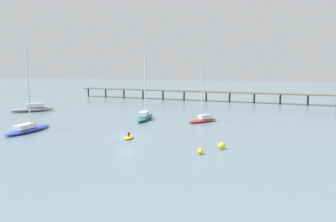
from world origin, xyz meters
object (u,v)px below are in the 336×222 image
sailboat_blue (28,128)px  sailboat_red (203,119)px  sailboat_teal (145,116)px  sailboat_gray (32,108)px  mooring_buoy_inner (200,151)px  mooring_buoy_outer (222,146)px  pier (251,90)px  dinghy_yellow (129,137)px

sailboat_blue → sailboat_red: bearing=37.4°
sailboat_teal → sailboat_red: bearing=4.9°
sailboat_gray → mooring_buoy_inner: 52.87m
sailboat_blue → mooring_buoy_outer: sailboat_blue is taller
sailboat_blue → pier: bearing=61.8°
sailboat_blue → mooring_buoy_outer: bearing=-1.4°
sailboat_red → mooring_buoy_inner: bearing=-77.6°
sailboat_blue → mooring_buoy_outer: 31.97m
sailboat_blue → mooring_buoy_inner: size_ratio=16.13×
sailboat_gray → dinghy_yellow: bearing=-29.1°
pier → sailboat_teal: size_ratio=6.53×
sailboat_blue → sailboat_red: 31.31m
sailboat_teal → mooring_buoy_outer: bearing=-44.9°
sailboat_gray → mooring_buoy_outer: size_ratio=17.05×
sailboat_blue → mooring_buoy_inner: (29.97, -4.18, -0.30)m
sailboat_teal → mooring_buoy_outer: size_ratio=15.27×
sailboat_red → mooring_buoy_outer: bearing=-70.3°
sailboat_teal → mooring_buoy_inner: (16.90, -22.19, -0.46)m
sailboat_blue → sailboat_red: size_ratio=1.07×
pier → mooring_buoy_inner: (-0.48, -60.94, -3.35)m
sailboat_blue → mooring_buoy_inner: 30.26m
sailboat_blue → mooring_buoy_inner: bearing=-7.9°
sailboat_gray → sailboat_red: bearing=-1.7°
dinghy_yellow → mooring_buoy_outer: size_ratio=3.13×
sailboat_blue → mooring_buoy_inner: sailboat_blue is taller
pier → sailboat_red: (-5.57, -37.74, -3.01)m
sailboat_red → sailboat_gray: 41.81m
sailboat_red → sailboat_blue: bearing=-142.6°
pier → mooring_buoy_inner: size_ratio=125.49×
sailboat_red → sailboat_gray: size_ratio=0.70×
mooring_buoy_inner → sailboat_gray: bearing=152.5°
pier → mooring_buoy_outer: pier is taller
dinghy_yellow → sailboat_blue: bearing=-177.0°
pier → sailboat_gray: 59.86m
sailboat_teal → dinghy_yellow: sailboat_teal is taller
sailboat_gray → sailboat_blue: bearing=-50.1°
sailboat_teal → sailboat_red: 11.85m
sailboat_teal → sailboat_blue: 22.25m
pier → dinghy_yellow: pier is taller
sailboat_teal → sailboat_gray: sailboat_gray is taller
dinghy_yellow → mooring_buoy_outer: 14.26m
sailboat_gray → mooring_buoy_outer: 53.23m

